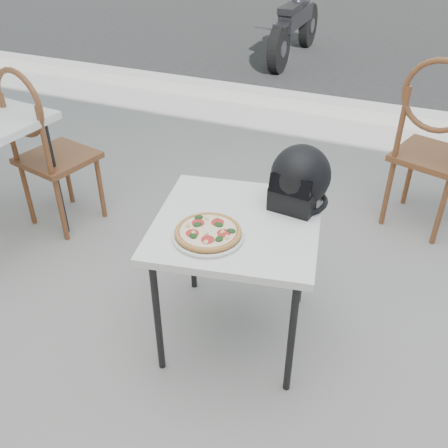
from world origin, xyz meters
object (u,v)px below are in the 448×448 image
at_px(plate, 208,236).
at_px(helmet, 300,179).
at_px(cafe_chair_side, 43,142).
at_px(cafe_table_main, 237,232).
at_px(pizza, 208,232).
at_px(motorcycle, 296,25).
at_px(cafe_chair_main, 434,139).

bearing_deg(plate, helmet, 57.20).
relative_size(plate, helmet, 1.05).
relative_size(helmet, cafe_chair_side, 0.29).
xyz_separation_m(cafe_table_main, pizza, (-0.06, -0.16, 0.09)).
relative_size(helmet, motorcycle, 0.16).
bearing_deg(motorcycle, cafe_chair_side, -94.00).
height_order(helmet, cafe_chair_side, cafe_chair_side).
relative_size(helmet, cafe_chair_main, 0.27).
distance_m(helmet, motorcycle, 4.83).
xyz_separation_m(plate, cafe_chair_side, (-1.38, 0.61, -0.09)).
bearing_deg(plate, motorcycle, 101.92).
bearing_deg(cafe_chair_side, cafe_chair_main, -145.64).
bearing_deg(cafe_chair_main, cafe_table_main, 78.86).
bearing_deg(cafe_table_main, cafe_chair_side, 162.76).
height_order(cafe_table_main, motorcycle, motorcycle).
height_order(cafe_table_main, cafe_chair_side, cafe_chair_side).
bearing_deg(motorcycle, helmet, -73.87).
height_order(plate, pizza, pizza).
xyz_separation_m(pizza, motorcycle, (-1.06, 5.04, -0.29)).
bearing_deg(cafe_table_main, cafe_chair_main, 61.31).
relative_size(cafe_table_main, cafe_chair_main, 0.73).
bearing_deg(cafe_chair_main, plate, 79.58).
distance_m(cafe_table_main, motorcycle, 5.01).
relative_size(cafe_chair_main, motorcycle, 0.60).
bearing_deg(helmet, cafe_chair_side, 179.32).
distance_m(pizza, cafe_chair_side, 1.52).
distance_m(pizza, cafe_chair_main, 1.71).
xyz_separation_m(plate, pizza, (0.00, 0.00, 0.02)).
xyz_separation_m(cafe_table_main, cafe_chair_side, (-1.45, 0.45, -0.02)).
bearing_deg(cafe_chair_side, helmet, -174.86).
distance_m(cafe_table_main, cafe_chair_side, 1.52).
relative_size(cafe_table_main, cafe_chair_side, 0.77).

